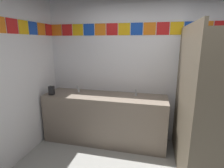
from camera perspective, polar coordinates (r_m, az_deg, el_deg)
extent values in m
cube|color=silver|center=(3.31, 13.27, 4.16)|extent=(3.96, 0.08, 2.62)
cube|color=orange|center=(3.73, -17.42, 16.19)|extent=(0.21, 0.01, 0.21)
cube|color=red|center=(3.63, -14.30, 16.47)|extent=(0.21, 0.01, 0.21)
cube|color=yellow|center=(3.53, -10.99, 16.73)|extent=(0.21, 0.01, 0.21)
cube|color=#1947B7|center=(3.45, -7.50, 16.93)|extent=(0.21, 0.01, 0.21)
cube|color=orange|center=(3.38, -3.85, 17.09)|extent=(0.21, 0.01, 0.21)
cube|color=red|center=(3.32, -0.05, 17.18)|extent=(0.21, 0.01, 0.21)
cube|color=yellow|center=(3.28, 3.88, 17.20)|extent=(0.21, 0.01, 0.21)
cube|color=#1947B7|center=(3.25, 7.89, 17.14)|extent=(0.21, 0.01, 0.21)
cube|color=orange|center=(3.23, 11.95, 17.00)|extent=(0.21, 0.01, 0.21)
cube|color=red|center=(3.23, 16.03, 16.78)|extent=(0.21, 0.01, 0.21)
cube|color=yellow|center=(3.25, 20.07, 16.48)|extent=(0.21, 0.01, 0.21)
cube|color=#1947B7|center=(3.27, 24.05, 16.11)|extent=(0.21, 0.01, 0.21)
cube|color=orange|center=(3.32, 27.92, 15.68)|extent=(0.21, 0.01, 0.21)
cube|color=red|center=(3.38, 31.66, 15.19)|extent=(0.21, 0.01, 0.21)
cube|color=red|center=(2.98, -29.43, 15.93)|extent=(0.01, 0.21, 0.21)
cube|color=yellow|center=(3.15, -26.59, 16.01)|extent=(0.01, 0.21, 0.21)
cube|color=#1947B7|center=(3.33, -24.06, 16.05)|extent=(0.01, 0.21, 0.21)
cube|color=orange|center=(3.51, -21.78, 16.06)|extent=(0.01, 0.21, 0.21)
cube|color=red|center=(3.70, -19.73, 16.05)|extent=(0.01, 0.21, 0.21)
cube|color=gray|center=(3.34, -2.33, -10.98)|extent=(2.19, 0.61, 0.89)
cube|color=gray|center=(3.46, -1.10, -2.94)|extent=(2.19, 0.03, 0.08)
cylinder|color=white|center=(3.36, -11.60, -4.00)|extent=(0.34, 0.34, 0.10)
cylinder|color=white|center=(3.07, 7.39, -5.49)|extent=(0.34, 0.34, 0.10)
cylinder|color=silver|center=(3.46, -10.69, -2.07)|extent=(0.04, 0.04, 0.05)
cylinder|color=silver|center=(3.40, -11.09, -1.15)|extent=(0.02, 0.06, 0.09)
cylinder|color=silver|center=(3.18, 7.71, -3.33)|extent=(0.04, 0.04, 0.05)
cylinder|color=silver|center=(3.11, 7.65, -2.36)|extent=(0.02, 0.06, 0.09)
cube|color=black|center=(3.38, -18.90, -1.98)|extent=(0.09, 0.07, 0.16)
cylinder|color=black|center=(3.36, -19.23, -3.17)|extent=(0.02, 0.02, 0.03)
cube|color=#726651|center=(2.66, 21.97, -5.12)|extent=(0.04, 1.45, 2.05)
cylinder|color=silver|center=(1.98, 25.65, -8.68)|extent=(0.02, 0.02, 0.10)
cylinder|color=white|center=(3.33, 30.61, -17.81)|extent=(0.38, 0.38, 0.40)
torus|color=white|center=(3.23, 31.08, -14.51)|extent=(0.39, 0.39, 0.05)
cube|color=white|center=(3.35, 30.35, -10.52)|extent=(0.34, 0.17, 0.34)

